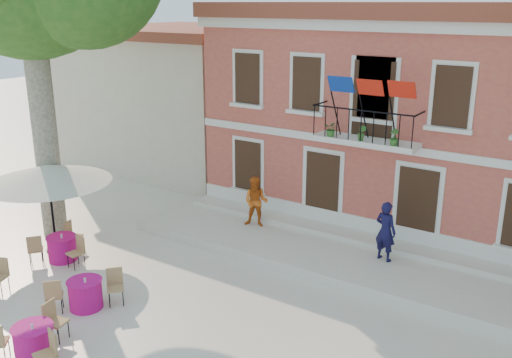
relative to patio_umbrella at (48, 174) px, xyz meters
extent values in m
plane|color=beige|center=(5.87, -0.04, -2.53)|extent=(90.00, 90.00, 0.00)
cube|color=#C36446|center=(7.87, 9.96, 0.97)|extent=(13.00, 8.00, 7.00)
cube|color=brown|center=(7.87, 9.96, 4.72)|extent=(13.50, 8.50, 0.50)
cube|color=silver|center=(7.87, 6.01, 4.32)|extent=(13.30, 0.35, 0.35)
cube|color=silver|center=(7.87, 5.51, 0.97)|extent=(3.20, 0.90, 0.15)
cube|color=black|center=(7.87, 5.11, 1.97)|extent=(3.20, 0.04, 0.04)
cube|color=#0D3095|center=(6.97, 4.76, 2.72)|extent=(0.76, 0.27, 0.47)
cube|color=red|center=(7.87, 4.76, 2.72)|extent=(0.76, 0.29, 0.47)
cube|color=red|center=(8.77, 4.76, 2.72)|extent=(0.76, 0.27, 0.47)
imported|color=#26591E|center=(6.87, 5.21, 1.29)|extent=(0.43, 0.37, 0.48)
imported|color=#26591E|center=(7.87, 5.21, 1.29)|extent=(0.26, 0.21, 0.48)
imported|color=#26591E|center=(8.87, 5.21, 1.29)|extent=(0.27, 0.27, 0.48)
cube|color=beige|center=(-3.63, 10.96, 0.47)|extent=(9.00, 9.00, 6.00)
cube|color=brown|center=(-3.63, 10.96, 3.67)|extent=(9.40, 9.40, 0.40)
cube|color=silver|center=(7.87, 4.36, -2.38)|extent=(14.00, 3.40, 0.30)
cylinder|color=#A59E84|center=(-1.19, 0.89, 1.23)|extent=(0.78, 0.78, 7.50)
cylinder|color=black|center=(0.00, 0.00, -2.49)|extent=(0.60, 0.60, 0.08)
cylinder|color=black|center=(0.00, 0.00, -1.28)|extent=(0.07, 0.07, 2.49)
cone|color=silver|center=(0.00, 0.00, 0.01)|extent=(3.78, 3.78, 0.55)
imported|color=#121036|center=(9.05, 4.54, -1.33)|extent=(0.72, 0.55, 1.79)
imported|color=orange|center=(4.49, 4.63, -1.37)|extent=(1.00, 0.89, 1.70)
cylinder|color=#C8127B|center=(0.76, -0.33, -2.15)|extent=(0.84, 0.84, 0.75)
cylinder|color=#C8127B|center=(0.76, -0.33, -1.77)|extent=(0.90, 0.90, 0.02)
cube|color=tan|center=(0.48, 0.36, -2.05)|extent=(0.55, 0.55, 0.95)
cube|color=tan|center=(0.30, -0.93, -2.05)|extent=(0.59, 0.59, 0.95)
cube|color=tan|center=(1.50, -0.44, -2.05)|extent=(0.47, 0.47, 0.95)
cylinder|color=#C8127B|center=(4.35, -3.89, -2.15)|extent=(0.84, 0.84, 0.75)
cylinder|color=#C8127B|center=(4.35, -3.89, -1.77)|extent=(0.90, 0.90, 0.02)
cube|color=tan|center=(4.20, -3.16, -2.05)|extent=(0.50, 0.50, 0.95)
cube|color=tan|center=(5.07, -4.12, -2.05)|extent=(0.53, 0.53, 0.95)
cylinder|color=#C8127B|center=(3.59, -1.83, -2.15)|extent=(0.84, 0.84, 0.75)
cylinder|color=#C8127B|center=(3.59, -1.83, -1.77)|extent=(0.90, 0.90, 0.02)
cube|color=tan|center=(3.10, -2.39, -2.05)|extent=(0.59, 0.59, 0.95)
cube|color=tan|center=(4.09, -1.26, -2.05)|extent=(0.59, 0.59, 0.95)
camera|label=1|loc=(14.46, -10.16, 5.00)|focal=40.00mm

